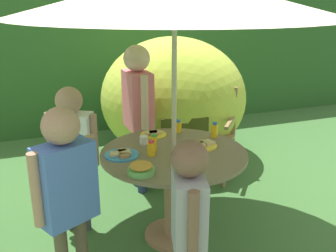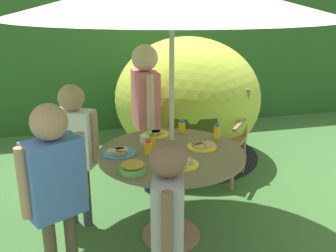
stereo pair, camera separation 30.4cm
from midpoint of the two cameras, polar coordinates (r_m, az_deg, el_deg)
name	(u,v)px [view 1 (the left image)]	position (r m, az deg, el deg)	size (l,w,h in m)	color
ground_plane	(173,237)	(3.29, -1.95, -15.94)	(10.00, 10.00, 0.02)	#3D6B33
hedge_backdrop	(97,64)	(5.88, -11.77, 8.82)	(9.00, 0.70, 1.81)	#285623
garden_table	(174,175)	(3.02, -2.07, -7.28)	(1.11, 1.11, 0.74)	#93704C
wooden_chair	(212,127)	(4.16, 4.32, -0.24)	(0.66, 0.66, 0.95)	#93704C
dome_tent	(173,99)	(4.60, -1.12, 4.00)	(2.06, 2.06, 1.42)	#B2C63F
child_in_pink_shirt	(138,101)	(3.69, -6.81, 3.68)	(0.24, 0.48, 1.44)	navy
child_in_white_shirt	(72,142)	(3.15, -16.52, -2.31)	(0.37, 0.30, 1.21)	#3F3F47
child_in_blue_shirt	(66,183)	(2.40, -18.27, -8.05)	(0.39, 0.31, 1.28)	brown
child_in_grey_shirt	(189,213)	(2.14, -1.11, -12.76)	(0.24, 0.39, 1.16)	brown
snack_bowl	(141,169)	(2.59, -7.35, -6.26)	(0.18, 0.18, 0.08)	#66B259
plate_far_left	(122,154)	(2.90, -9.78, -4.16)	(0.25, 0.25, 0.03)	#338CD8
plate_near_left	(203,145)	(3.04, 2.25, -2.82)	(0.23, 0.23, 0.03)	yellow
plate_center_back	(153,134)	(3.28, -4.82, -1.22)	(0.22, 0.22, 0.03)	yellow
plate_back_edge	(188,163)	(2.71, -0.21, -5.51)	(0.24, 0.24, 0.03)	yellow
juice_bottle_near_right	(151,148)	(2.86, -5.49, -3.35)	(0.06, 0.06, 0.12)	yellow
juice_bottle_far_right	(154,143)	(2.95, -5.05, -2.54)	(0.05, 0.05, 0.13)	yellow
juice_bottle_center_front	(214,130)	(3.23, 4.15, -0.64)	(0.05, 0.05, 0.13)	yellow
juice_bottle_mid_left	(178,126)	(3.35, -1.08, -0.08)	(0.06, 0.06, 0.11)	yellow
cup_near	(144,140)	(3.10, -6.38, -2.09)	(0.07, 0.07, 0.06)	white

